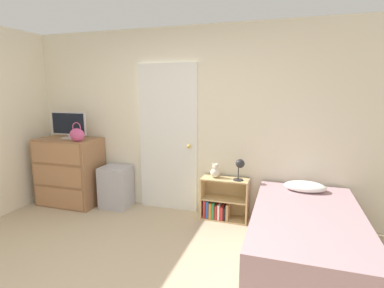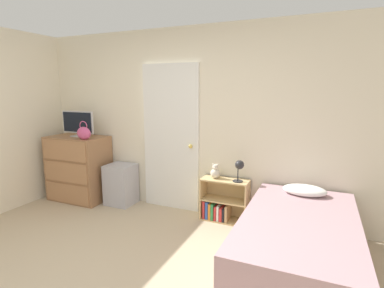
{
  "view_description": "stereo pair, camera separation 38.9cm",
  "coord_description": "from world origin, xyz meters",
  "px_view_note": "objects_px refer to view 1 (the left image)",
  "views": [
    {
      "loc": [
        1.44,
        -1.79,
        1.72
      ],
      "look_at": [
        0.27,
        1.86,
        1.02
      ],
      "focal_mm": 28.0,
      "sensor_mm": 36.0,
      "label": 1
    },
    {
      "loc": [
        1.8,
        -1.65,
        1.72
      ],
      "look_at": [
        0.27,
        1.86,
        1.02
      ],
      "focal_mm": 28.0,
      "sensor_mm": 36.0,
      "label": 2
    }
  ],
  "objects_px": {
    "bookshelf": "(222,203)",
    "bed": "(306,239)",
    "storage_bin": "(116,187)",
    "dresser": "(70,171)",
    "desk_lamp": "(240,166)",
    "teddy_bear": "(215,171)",
    "handbag": "(77,135)",
    "tv": "(69,125)"
  },
  "relations": [
    {
      "from": "dresser",
      "to": "teddy_bear",
      "type": "xyz_separation_m",
      "value": [
        2.22,
        0.14,
        0.15
      ]
    },
    {
      "from": "desk_lamp",
      "to": "teddy_bear",
      "type": "bearing_deg",
      "value": 172.89
    },
    {
      "from": "storage_bin",
      "to": "bookshelf",
      "type": "xyz_separation_m",
      "value": [
        1.58,
        0.06,
        -0.08
      ]
    },
    {
      "from": "storage_bin",
      "to": "desk_lamp",
      "type": "bearing_deg",
      "value": 0.44
    },
    {
      "from": "dresser",
      "to": "tv",
      "type": "relative_size",
      "value": 1.72
    },
    {
      "from": "handbag",
      "to": "desk_lamp",
      "type": "relative_size",
      "value": 0.95
    },
    {
      "from": "dresser",
      "to": "bed",
      "type": "bearing_deg",
      "value": -11.36
    },
    {
      "from": "handbag",
      "to": "bed",
      "type": "bearing_deg",
      "value": -9.31
    },
    {
      "from": "dresser",
      "to": "bed",
      "type": "height_order",
      "value": "dresser"
    },
    {
      "from": "handbag",
      "to": "teddy_bear",
      "type": "xyz_separation_m",
      "value": [
        1.9,
        0.32,
        -0.45
      ]
    },
    {
      "from": "storage_bin",
      "to": "teddy_bear",
      "type": "relative_size",
      "value": 3.07
    },
    {
      "from": "dresser",
      "to": "bookshelf",
      "type": "relative_size",
      "value": 1.62
    },
    {
      "from": "tv",
      "to": "bookshelf",
      "type": "bearing_deg",
      "value": 3.05
    },
    {
      "from": "tv",
      "to": "storage_bin",
      "type": "xyz_separation_m",
      "value": [
        0.71,
        0.07,
        -0.91
      ]
    },
    {
      "from": "handbag",
      "to": "teddy_bear",
      "type": "height_order",
      "value": "handbag"
    },
    {
      "from": "storage_bin",
      "to": "teddy_bear",
      "type": "xyz_separation_m",
      "value": [
        1.49,
        0.06,
        0.35
      ]
    },
    {
      "from": "storage_bin",
      "to": "bookshelf",
      "type": "bearing_deg",
      "value": 2.07
    },
    {
      "from": "tv",
      "to": "desk_lamp",
      "type": "height_order",
      "value": "tv"
    },
    {
      "from": "bookshelf",
      "to": "bed",
      "type": "height_order",
      "value": "bed"
    },
    {
      "from": "bookshelf",
      "to": "teddy_bear",
      "type": "relative_size",
      "value": 3.13
    },
    {
      "from": "tv",
      "to": "bed",
      "type": "height_order",
      "value": "tv"
    },
    {
      "from": "bookshelf",
      "to": "tv",
      "type": "bearing_deg",
      "value": -176.95
    },
    {
      "from": "dresser",
      "to": "storage_bin",
      "type": "distance_m",
      "value": 0.76
    },
    {
      "from": "bookshelf",
      "to": "bed",
      "type": "bearing_deg",
      "value": -38.59
    },
    {
      "from": "tv",
      "to": "bookshelf",
      "type": "height_order",
      "value": "tv"
    },
    {
      "from": "storage_bin",
      "to": "teddy_bear",
      "type": "distance_m",
      "value": 1.53
    },
    {
      "from": "teddy_bear",
      "to": "dresser",
      "type": "bearing_deg",
      "value": -176.32
    },
    {
      "from": "bookshelf",
      "to": "bed",
      "type": "distance_m",
      "value": 1.31
    },
    {
      "from": "desk_lamp",
      "to": "handbag",
      "type": "bearing_deg",
      "value": -172.96
    },
    {
      "from": "desk_lamp",
      "to": "bed",
      "type": "bearing_deg",
      "value": -44.49
    },
    {
      "from": "dresser",
      "to": "bed",
      "type": "xyz_separation_m",
      "value": [
        3.33,
        -0.67,
        -0.23
      ]
    },
    {
      "from": "bookshelf",
      "to": "handbag",
      "type": "bearing_deg",
      "value": -170.92
    },
    {
      "from": "dresser",
      "to": "handbag",
      "type": "relative_size",
      "value": 3.71
    },
    {
      "from": "tv",
      "to": "bookshelf",
      "type": "relative_size",
      "value": 0.94
    },
    {
      "from": "handbag",
      "to": "storage_bin",
      "type": "distance_m",
      "value": 0.94
    },
    {
      "from": "dresser",
      "to": "desk_lamp",
      "type": "bearing_deg",
      "value": 2.28
    },
    {
      "from": "tv",
      "to": "storage_bin",
      "type": "height_order",
      "value": "tv"
    },
    {
      "from": "bookshelf",
      "to": "teddy_bear",
      "type": "bearing_deg",
      "value": -178.74
    },
    {
      "from": "dresser",
      "to": "storage_bin",
      "type": "height_order",
      "value": "dresser"
    },
    {
      "from": "handbag",
      "to": "teddy_bear",
      "type": "bearing_deg",
      "value": 9.46
    },
    {
      "from": "storage_bin",
      "to": "bookshelf",
      "type": "distance_m",
      "value": 1.59
    },
    {
      "from": "tv",
      "to": "storage_bin",
      "type": "bearing_deg",
      "value": 5.22
    }
  ]
}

